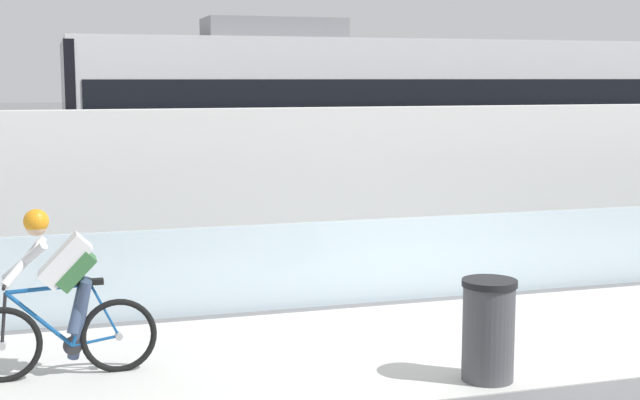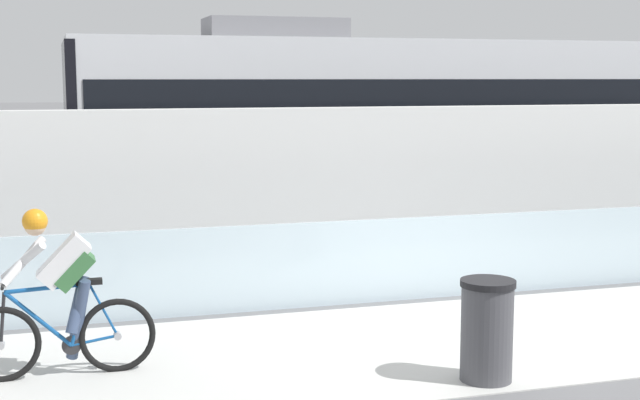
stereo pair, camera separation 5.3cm
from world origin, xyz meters
The scene contains 9 objects.
ground_plane centered at (0.00, 0.00, 0.00)m, with size 200.00×200.00×0.00m, color slate.
bike_path_deck centered at (0.00, 0.00, 0.01)m, with size 32.00×3.20×0.01m, color silver.
glass_parapet centered at (0.00, 1.85, 0.53)m, with size 32.00×0.05×1.05m, color silver.
concrete_barrier_wall centered at (0.00, 3.65, 1.19)m, with size 32.00×0.36×2.38m, color silver.
tram_rail_near centered at (0.00, 6.13, 0.00)m, with size 32.00×0.08×0.01m, color #595654.
tram_rail_far centered at (0.00, 7.57, 0.00)m, with size 32.00×0.08×0.01m, color #595654.
tram centered at (1.66, 6.85, 1.89)m, with size 11.06×2.54×3.81m.
cyclist_on_bike centered at (-4.08, 0.00, 0.78)m, with size 1.77×0.58×1.61m.
trash_bin centered at (-0.32, -1.25, 0.48)m, with size 0.51×0.51×0.96m.
Camera 1 is at (-4.17, -8.49, 2.79)m, focal length 50.53 mm.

